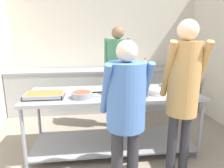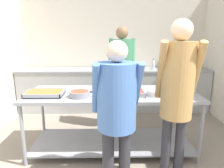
{
  "view_description": "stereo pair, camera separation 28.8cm",
  "coord_description": "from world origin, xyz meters",
  "px_view_note": "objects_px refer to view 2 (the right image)",
  "views": [
    {
      "loc": [
        -0.41,
        -1.15,
        1.64
      ],
      "look_at": [
        -0.07,
        1.64,
        0.98
      ],
      "focal_mm": 32.0,
      "sensor_mm": 36.0,
      "label": 1
    },
    {
      "loc": [
        -0.12,
        -1.17,
        1.64
      ],
      "look_at": [
        -0.07,
        1.64,
        0.98
      ],
      "focal_mm": 32.0,
      "sensor_mm": 36.0,
      "label": 2
    }
  ],
  "objects_px": {
    "broccoli_bowl": "(106,91)",
    "guest_serving_right": "(177,88)",
    "plate_stack": "(157,93)",
    "cook_behind_counter": "(122,67)",
    "water_bottle": "(153,65)",
    "serving_tray_vegetables": "(129,93)",
    "serving_tray_greens": "(178,89)",
    "sauce_pan": "(80,94)",
    "guest_serving_left": "(117,104)",
    "serving_tray_roast": "(45,93)"
  },
  "relations": [
    {
      "from": "serving_tray_roast",
      "to": "guest_serving_right",
      "type": "height_order",
      "value": "guest_serving_right"
    },
    {
      "from": "serving_tray_roast",
      "to": "water_bottle",
      "type": "bearing_deg",
      "value": 44.29
    },
    {
      "from": "broccoli_bowl",
      "to": "guest_serving_left",
      "type": "distance_m",
      "value": 0.79
    },
    {
      "from": "serving_tray_vegetables",
      "to": "serving_tray_greens",
      "type": "relative_size",
      "value": 1.01
    },
    {
      "from": "cook_behind_counter",
      "to": "plate_stack",
      "type": "bearing_deg",
      "value": -65.79
    },
    {
      "from": "serving_tray_roast",
      "to": "cook_behind_counter",
      "type": "distance_m",
      "value": 1.42
    },
    {
      "from": "serving_tray_vegetables",
      "to": "plate_stack",
      "type": "xyz_separation_m",
      "value": [
        0.36,
        -0.03,
        0.01
      ]
    },
    {
      "from": "guest_serving_right",
      "to": "cook_behind_counter",
      "type": "height_order",
      "value": "cook_behind_counter"
    },
    {
      "from": "plate_stack",
      "to": "cook_behind_counter",
      "type": "height_order",
      "value": "cook_behind_counter"
    },
    {
      "from": "sauce_pan",
      "to": "broccoli_bowl",
      "type": "distance_m",
      "value": 0.37
    },
    {
      "from": "plate_stack",
      "to": "cook_behind_counter",
      "type": "bearing_deg",
      "value": 114.21
    },
    {
      "from": "guest_serving_right",
      "to": "serving_tray_greens",
      "type": "bearing_deg",
      "value": 70.04
    },
    {
      "from": "plate_stack",
      "to": "guest_serving_left",
      "type": "xyz_separation_m",
      "value": [
        -0.56,
        -0.66,
        0.07
      ]
    },
    {
      "from": "cook_behind_counter",
      "to": "broccoli_bowl",
      "type": "bearing_deg",
      "value": -108.73
    },
    {
      "from": "guest_serving_left",
      "to": "water_bottle",
      "type": "height_order",
      "value": "guest_serving_left"
    },
    {
      "from": "serving_tray_vegetables",
      "to": "plate_stack",
      "type": "bearing_deg",
      "value": -4.56
    },
    {
      "from": "broccoli_bowl",
      "to": "guest_serving_right",
      "type": "bearing_deg",
      "value": -45.12
    },
    {
      "from": "guest_serving_left",
      "to": "guest_serving_right",
      "type": "relative_size",
      "value": 0.89
    },
    {
      "from": "serving_tray_greens",
      "to": "guest_serving_left",
      "type": "xyz_separation_m",
      "value": [
        -0.92,
        -0.9,
        0.08
      ]
    },
    {
      "from": "broccoli_bowl",
      "to": "water_bottle",
      "type": "distance_m",
      "value": 2.0
    },
    {
      "from": "cook_behind_counter",
      "to": "water_bottle",
      "type": "relative_size",
      "value": 7.84
    },
    {
      "from": "serving_tray_roast",
      "to": "broccoli_bowl",
      "type": "distance_m",
      "value": 0.82
    },
    {
      "from": "broccoli_bowl",
      "to": "serving_tray_greens",
      "type": "bearing_deg",
      "value": 6.25
    },
    {
      "from": "guest_serving_left",
      "to": "cook_behind_counter",
      "type": "height_order",
      "value": "cook_behind_counter"
    },
    {
      "from": "broccoli_bowl",
      "to": "guest_serving_right",
      "type": "height_order",
      "value": "guest_serving_right"
    },
    {
      "from": "serving_tray_vegetables",
      "to": "guest_serving_left",
      "type": "bearing_deg",
      "value": -106.1
    },
    {
      "from": "guest_serving_left",
      "to": "broccoli_bowl",
      "type": "bearing_deg",
      "value": 99.04
    },
    {
      "from": "broccoli_bowl",
      "to": "serving_tray_greens",
      "type": "xyz_separation_m",
      "value": [
        1.05,
        0.11,
        -0.01
      ]
    },
    {
      "from": "broccoli_bowl",
      "to": "serving_tray_vegetables",
      "type": "height_order",
      "value": "broccoli_bowl"
    },
    {
      "from": "broccoli_bowl",
      "to": "plate_stack",
      "type": "relative_size",
      "value": 0.72
    },
    {
      "from": "plate_stack",
      "to": "guest_serving_right",
      "type": "height_order",
      "value": "guest_serving_right"
    },
    {
      "from": "serving_tray_greens",
      "to": "cook_behind_counter",
      "type": "bearing_deg",
      "value": 138.29
    },
    {
      "from": "broccoli_bowl",
      "to": "water_bottle",
      "type": "relative_size",
      "value": 0.81
    },
    {
      "from": "sauce_pan",
      "to": "broccoli_bowl",
      "type": "height_order",
      "value": "broccoli_bowl"
    },
    {
      "from": "serving_tray_roast",
      "to": "guest_serving_left",
      "type": "distance_m",
      "value": 1.17
    },
    {
      "from": "broccoli_bowl",
      "to": "guest_serving_right",
      "type": "xyz_separation_m",
      "value": [
        0.74,
        -0.74,
        0.22
      ]
    },
    {
      "from": "serving_tray_vegetables",
      "to": "guest_serving_left",
      "type": "distance_m",
      "value": 0.73
    },
    {
      "from": "water_bottle",
      "to": "plate_stack",
      "type": "bearing_deg",
      "value": -100.62
    },
    {
      "from": "broccoli_bowl",
      "to": "serving_tray_vegetables",
      "type": "relative_size",
      "value": 0.48
    },
    {
      "from": "guest_serving_right",
      "to": "sauce_pan",
      "type": "bearing_deg",
      "value": 151.82
    },
    {
      "from": "broccoli_bowl",
      "to": "cook_behind_counter",
      "type": "height_order",
      "value": "cook_behind_counter"
    },
    {
      "from": "serving_tray_roast",
      "to": "broccoli_bowl",
      "type": "xyz_separation_m",
      "value": [
        0.81,
        0.09,
        0.01
      ]
    },
    {
      "from": "sauce_pan",
      "to": "serving_tray_vegetables",
      "type": "xyz_separation_m",
      "value": [
        0.66,
        0.08,
        -0.02
      ]
    },
    {
      "from": "serving_tray_vegetables",
      "to": "plate_stack",
      "type": "distance_m",
      "value": 0.36
    },
    {
      "from": "serving_tray_roast",
      "to": "guest_serving_right",
      "type": "relative_size",
      "value": 0.27
    },
    {
      "from": "broccoli_bowl",
      "to": "water_bottle",
      "type": "bearing_deg",
      "value": 58.95
    },
    {
      "from": "water_bottle",
      "to": "sauce_pan",
      "type": "bearing_deg",
      "value": -125.93
    },
    {
      "from": "serving_tray_greens",
      "to": "serving_tray_vegetables",
      "type": "bearing_deg",
      "value": -164.37
    },
    {
      "from": "water_bottle",
      "to": "broccoli_bowl",
      "type": "bearing_deg",
      "value": -121.05
    },
    {
      "from": "cook_behind_counter",
      "to": "water_bottle",
      "type": "distance_m",
      "value": 1.18
    }
  ]
}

